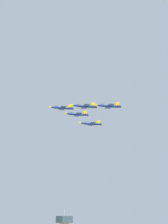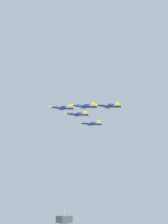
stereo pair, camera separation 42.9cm
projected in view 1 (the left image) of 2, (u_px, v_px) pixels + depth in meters
jet_lead at (61, 108)px, 242.10m from camera, size 10.12×15.37×3.38m
jet_left_wingman at (84, 106)px, 234.98m from camera, size 10.66×16.26×3.56m
jet_right_wingman at (77, 114)px, 254.39m from camera, size 10.58×16.04×3.54m
jet_left_outer at (108, 106)px, 227.60m from camera, size 10.38×15.68×3.48m
jet_right_outer at (90, 124)px, 266.00m from camera, size 10.67×16.25×3.56m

